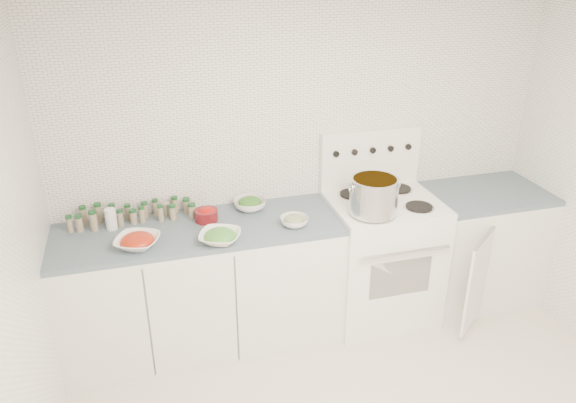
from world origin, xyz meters
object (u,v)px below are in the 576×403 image
object	(u,v)px
stove	(380,254)
bowl_snowpea	(220,236)
stock_pot	(374,194)
bowl_tomato	(137,241)

from	to	relation	value
stove	bowl_snowpea	bearing A→B (deg)	-169.79
stove	stock_pot	world-z (taller)	stove
stock_pot	bowl_tomato	world-z (taller)	stock_pot
stock_pot	bowl_snowpea	xyz separation A→B (m)	(-1.03, -0.04, -0.14)
stove	bowl_tomato	world-z (taller)	stove
stove	bowl_snowpea	world-z (taller)	stove
stock_pot	bowl_tomato	xyz separation A→B (m)	(-1.52, 0.03, -0.14)
stock_pot	bowl_snowpea	bearing A→B (deg)	-177.80
bowl_tomato	bowl_snowpea	world-z (taller)	bowl_tomato
bowl_snowpea	bowl_tomato	bearing A→B (deg)	171.54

